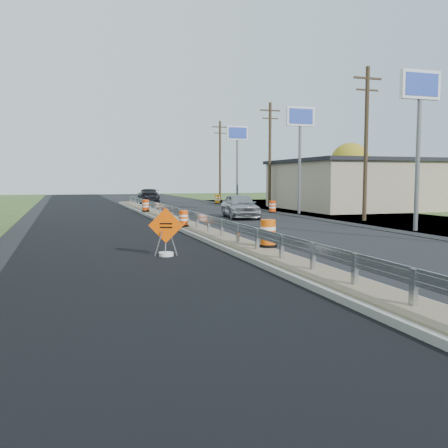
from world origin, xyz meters
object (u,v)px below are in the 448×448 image
object	(u,v)px
barrel_median_far	(146,206)
car_silver	(240,206)
car_dark_far	(149,196)
barrel_shoulder_far	(217,199)
barrel_median_mid	(183,219)
caution_sign	(166,244)
barrel_shoulder_mid	(273,207)
barrel_median_near	(268,234)

from	to	relation	value
barrel_median_far	car_silver	size ratio (longest dim) A/B	0.18
car_dark_far	barrel_shoulder_far	bearing A→B (deg)	163.33
barrel_median_mid	barrel_shoulder_far	world-z (taller)	barrel_median_mid
caution_sign	barrel_shoulder_mid	xyz separation A→B (m)	(12.19, 19.17, 0.03)
barrel_median_near	barrel_median_far	distance (m)	20.49
barrel_median_mid	car_dark_far	world-z (taller)	car_dark_far
barrel_shoulder_far	car_silver	bearing A→B (deg)	-102.57
barrel_shoulder_far	car_dark_far	bearing A→B (deg)	156.71
barrel_shoulder_mid	barrel_median_near	bearing A→B (deg)	-113.80
barrel_median_far	barrel_shoulder_far	distance (m)	16.87
barrel_median_mid	car_silver	world-z (taller)	car_silver
barrel_median_mid	car_silver	distance (m)	8.96
car_silver	caution_sign	bearing A→B (deg)	-111.44
caution_sign	barrel_median_near	bearing A→B (deg)	16.18
barrel_shoulder_mid	barrel_shoulder_far	xyz separation A→B (m)	(0.01, 14.64, 0.02)
barrel_median_mid	car_dark_far	bearing A→B (deg)	84.17
barrel_median_mid	barrel_shoulder_mid	xyz separation A→B (m)	(9.74, 11.30, -0.16)
barrel_shoulder_mid	barrel_shoulder_far	distance (m)	14.64
car_silver	barrel_median_near	bearing A→B (deg)	-99.40
caution_sign	barrel_median_far	world-z (taller)	caution_sign
caution_sign	barrel_shoulder_far	world-z (taller)	caution_sign
barrel_median_far	barrel_median_near	bearing A→B (deg)	-86.92
caution_sign	barrel_median_near	size ratio (longest dim) A/B	1.71
barrel_shoulder_mid	barrel_median_mid	bearing A→B (deg)	-130.77
barrel_median_far	car_silver	world-z (taller)	car_silver
barrel_shoulder_mid	car_dark_far	bearing A→B (deg)	111.15
barrel_median_far	barrel_shoulder_far	bearing A→B (deg)	54.70
barrel_median_near	car_silver	bearing A→B (deg)	73.87
car_dark_far	barrel_median_mid	bearing A→B (deg)	90.79
barrel_shoulder_far	car_dark_far	distance (m)	7.41
barrel_median_far	car_dark_far	world-z (taller)	car_dark_far
car_silver	car_dark_far	world-z (taller)	car_silver
barrel_median_mid	barrel_median_far	world-z (taller)	barrel_median_far
caution_sign	barrel_median_near	distance (m)	3.59
barrel_median_near	barrel_median_mid	bearing A→B (deg)	97.55
barrel_shoulder_far	car_dark_far	size ratio (longest dim) A/B	0.18
barrel_median_far	caution_sign	bearing A→B (deg)	-96.97
barrel_median_mid	car_dark_far	distance (m)	29.02
barrel_shoulder_mid	car_dark_far	xyz separation A→B (m)	(-6.80, 17.57, 0.33)
barrel_shoulder_far	barrel_shoulder_mid	bearing A→B (deg)	-90.03
barrel_median_near	barrel_shoulder_mid	distance (m)	21.42
car_dark_far	barrel_shoulder_mid	bearing A→B (deg)	117.77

